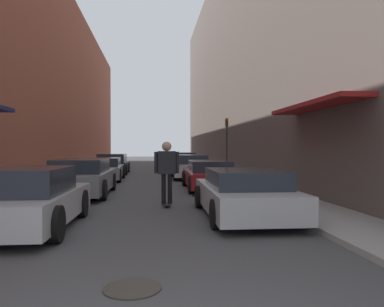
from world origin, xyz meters
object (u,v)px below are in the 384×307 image
at_px(parked_car_left_2, 105,169).
at_px(traffic_light, 227,140).
at_px(parked_car_left_0, 27,200).
at_px(parked_car_right_1, 209,175).
at_px(parked_car_left_1, 82,178).
at_px(manhole_cover, 132,288).
at_px(parked_car_left_3, 113,164).
at_px(skateboarder, 167,166).
at_px(parked_car_right_2, 191,167).
at_px(parked_car_right_0, 244,193).
at_px(parked_car_right_3, 183,163).

distance_m(parked_car_left_2, traffic_light, 6.93).
relative_size(parked_car_left_0, parked_car_right_1, 0.89).
xyz_separation_m(parked_car_left_1, manhole_cover, (2.24, -9.09, -0.63)).
bearing_deg(manhole_cover, parked_car_left_0, 123.61).
distance_m(parked_car_left_3, manhole_cover, 20.32).
relative_size(skateboarder, manhole_cover, 2.68).
relative_size(parked_car_left_3, parked_car_right_2, 0.96).
distance_m(parked_car_left_3, traffic_light, 7.92).
bearing_deg(parked_car_left_0, parked_car_right_0, 11.19).
relative_size(parked_car_left_3, parked_car_right_1, 0.91).
bearing_deg(parked_car_right_2, parked_car_left_3, 138.35).
relative_size(parked_car_left_3, traffic_light, 1.28).
xyz_separation_m(parked_car_left_0, parked_car_right_1, (4.87, 7.05, -0.04)).
xyz_separation_m(parked_car_left_3, parked_car_right_3, (4.69, 1.39, 0.03)).
bearing_deg(parked_car_right_2, parked_car_left_2, -169.55).
height_order(parked_car_left_0, parked_car_right_1, parked_car_left_0).
xyz_separation_m(parked_car_left_0, parked_car_right_3, (4.71, 18.05, 0.03)).
height_order(parked_car_left_0, skateboarder, skateboarder).
bearing_deg(parked_car_left_0, parked_car_right_1, 55.35).
bearing_deg(parked_car_right_0, parked_car_right_1, 89.46).
bearing_deg(parked_car_right_0, parked_car_left_0, -168.81).
bearing_deg(parked_car_left_0, parked_car_left_2, 89.33).
bearing_deg(parked_car_right_0, parked_car_left_2, 113.60).
relative_size(parked_car_left_3, manhole_cover, 5.94).
height_order(parked_car_right_2, skateboarder, skateboarder).
xyz_separation_m(parked_car_left_1, parked_car_right_0, (4.71, -4.62, -0.06)).
height_order(parked_car_left_1, parked_car_right_1, parked_car_left_1).
bearing_deg(parked_car_right_3, parked_car_right_1, -89.17).
distance_m(parked_car_left_0, parked_car_right_3, 18.65).
bearing_deg(parked_car_left_0, parked_car_left_1, 88.95).
distance_m(skateboarder, manhole_cover, 6.46).
distance_m(parked_car_left_1, traffic_light, 9.99).
height_order(parked_car_left_0, parked_car_right_3, parked_car_right_3).
relative_size(parked_car_left_2, traffic_light, 1.34).
height_order(parked_car_right_3, traffic_light, traffic_light).
bearing_deg(parked_car_left_1, parked_car_left_0, -91.05).
xyz_separation_m(parked_car_right_3, skateboarder, (-1.72, -15.25, 0.50)).
xyz_separation_m(parked_car_left_2, manhole_cover, (2.20, -15.18, -0.57)).
xyz_separation_m(parked_car_left_3, skateboarder, (2.98, -13.86, 0.53)).
bearing_deg(parked_car_right_3, manhole_cover, -96.29).
bearing_deg(parked_car_right_3, skateboarder, -96.42).
distance_m(parked_car_left_0, parked_car_right_1, 8.57).
distance_m(parked_car_left_0, traffic_light, 14.60).
height_order(parked_car_left_0, parked_car_right_2, parked_car_right_2).
xyz_separation_m(parked_car_left_3, parked_car_right_2, (4.67, -4.16, 0.01)).
bearing_deg(skateboarder, parked_car_left_1, 136.23).
distance_m(parked_car_left_2, parked_car_right_3, 7.86).
relative_size(parked_car_left_2, parked_car_right_2, 1.00).
bearing_deg(parked_car_right_2, skateboarder, -99.91).
bearing_deg(parked_car_right_1, parked_car_right_0, -90.54).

